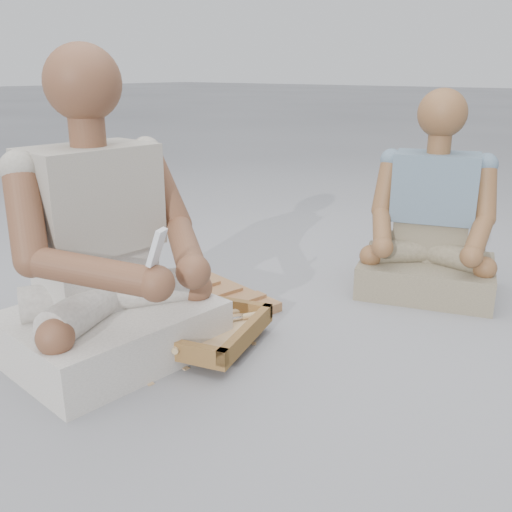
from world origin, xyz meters
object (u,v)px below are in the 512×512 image
Objects in this scene: craftsman at (105,258)px; tool_tray at (185,326)px; companion at (431,227)px; carved_panel at (202,298)px.

tool_tray is at bearing 152.71° from craftsman.
companion is (0.62, 1.23, -0.06)m from craftsman.
companion is (0.48, 1.02, 0.23)m from tool_tray.
tool_tray is at bearing 46.84° from companion.
craftsman is at bearing -83.04° from carved_panel.
companion is at bearing 158.51° from craftsman.
carved_panel is at bearing 123.69° from tool_tray.
companion is at bearing 64.53° from tool_tray.
companion is (0.68, 0.72, 0.27)m from carved_panel.
tool_tray is 0.60× the size of craftsman.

